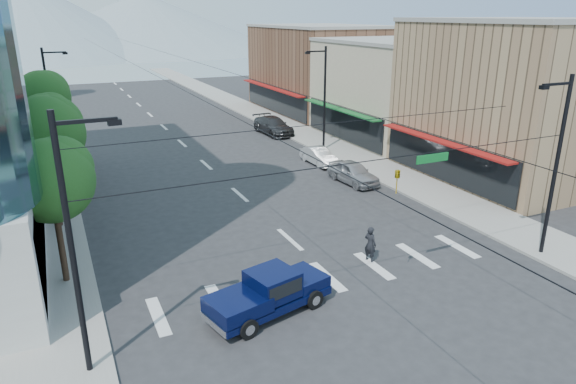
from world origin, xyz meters
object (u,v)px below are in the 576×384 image
(parked_car_mid, at_px, (319,156))
(parked_car_far, at_px, (273,126))
(pedestrian, at_px, (370,244))
(parked_car_near, at_px, (353,172))
(pickup_truck, at_px, (268,292))

(parked_car_mid, bearing_deg, parked_car_far, 82.89)
(pedestrian, xyz_separation_m, parked_car_far, (6.90, 27.99, -0.06))
(pedestrian, bearing_deg, parked_car_mid, -40.07)
(parked_car_near, bearing_deg, parked_car_far, 81.91)
(parked_car_near, bearing_deg, parked_car_mid, 84.71)
(pedestrian, bearing_deg, parked_car_far, -34.11)
(parked_car_near, distance_m, parked_car_far, 17.09)
(pickup_truck, distance_m, parked_car_far, 32.96)
(parked_car_mid, bearing_deg, parked_car_near, -93.01)
(pickup_truck, height_order, parked_car_near, pickup_truck)
(parked_car_far, bearing_deg, pedestrian, -106.93)
(pickup_truck, distance_m, pedestrian, 6.71)
(parked_car_mid, xyz_separation_m, parked_car_far, (1.02, 11.65, 0.18))
(pickup_truck, distance_m, parked_car_mid, 22.20)
(pickup_truck, bearing_deg, parked_car_mid, 42.49)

